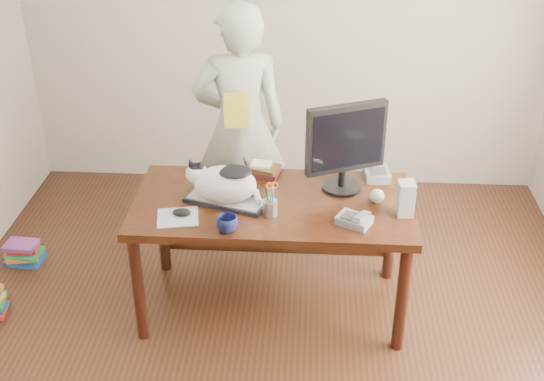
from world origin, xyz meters
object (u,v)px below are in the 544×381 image
(desk, at_px, (273,216))
(book_stack, at_px, (263,169))
(keyboard, at_px, (226,201))
(cat, at_px, (223,182))
(phone, at_px, (355,220))
(person, at_px, (240,128))
(mouse, at_px, (182,212))
(book_pile_b, at_px, (24,253))
(monitor, at_px, (346,143))
(pen_cup, at_px, (270,206))
(baseball, at_px, (377,196))
(calculator, at_px, (377,173))
(speaker, at_px, (406,199))
(coffee_mug, at_px, (227,224))

(desk, distance_m, book_stack, 0.31)
(keyboard, height_order, cat, cat)
(phone, bearing_deg, person, 154.35)
(mouse, bearing_deg, book_pile_b, 145.67)
(monitor, bearing_deg, book_stack, 137.75)
(pen_cup, bearing_deg, cat, 157.20)
(baseball, distance_m, person, 1.15)
(keyboard, distance_m, book_stack, 0.40)
(desk, distance_m, mouse, 0.58)
(calculator, bearing_deg, baseball, -99.06)
(mouse, relative_size, phone, 0.52)
(desk, distance_m, speaker, 0.80)
(baseball, bearing_deg, keyboard, -176.01)
(cat, relative_size, baseball, 5.50)
(pen_cup, xyz_separation_m, person, (-0.26, 0.93, 0.04))
(keyboard, height_order, monitor, monitor)
(phone, distance_m, calculator, 0.56)
(speaker, bearing_deg, cat, 172.22)
(baseball, bearing_deg, cat, -176.24)
(calculator, xyz_separation_m, person, (-0.88, 0.45, 0.07))
(mouse, xyz_separation_m, book_pile_b, (-1.23, 0.54, -0.70))
(phone, height_order, book_pile_b, phone)
(mouse, xyz_separation_m, book_stack, (0.41, 0.51, 0.01))
(pen_cup, height_order, book_pile_b, pen_cup)
(desk, height_order, coffee_mug, coffee_mug)
(speaker, bearing_deg, monitor, 138.35)
(person, bearing_deg, mouse, 65.44)
(mouse, xyz_separation_m, calculator, (1.11, 0.52, 0.00))
(baseball, bearing_deg, person, 138.83)
(desk, xyz_separation_m, baseball, (0.59, -0.05, 0.19))
(keyboard, height_order, mouse, mouse)
(monitor, bearing_deg, pen_cup, -166.74)
(keyboard, xyz_separation_m, pen_cup, (0.26, -0.11, 0.04))
(monitor, bearing_deg, baseball, -59.02)
(coffee_mug, bearing_deg, phone, 9.60)
(pen_cup, relative_size, baseball, 2.51)
(cat, distance_m, book_stack, 0.42)
(speaker, bearing_deg, calculator, 101.91)
(keyboard, xyz_separation_m, person, (-0.00, 0.81, 0.09))
(person, bearing_deg, speaker, 127.49)
(speaker, height_order, book_stack, speaker)
(coffee_mug, relative_size, calculator, 0.55)
(baseball, bearing_deg, book_pile_b, 172.02)
(monitor, xyz_separation_m, mouse, (-0.90, -0.35, -0.28))
(desk, bearing_deg, calculator, 22.07)
(calculator, height_order, person, person)
(cat, xyz_separation_m, calculator, (0.89, 0.36, -0.10))
(calculator, bearing_deg, monitor, -146.14)
(desk, height_order, book_stack, book_stack)
(cat, height_order, coffee_mug, cat)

